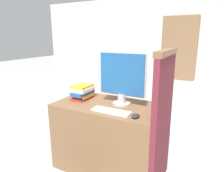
{
  "coord_description": "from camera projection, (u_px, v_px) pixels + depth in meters",
  "views": [
    {
      "loc": [
        0.97,
        -1.43,
        1.46
      ],
      "look_at": [
        0.06,
        0.28,
        0.96
      ],
      "focal_mm": 32.0,
      "sensor_mm": 36.0,
      "label": 1
    }
  ],
  "objects": [
    {
      "name": "wall_back",
      "position": [
        188.0,
        37.0,
        6.65
      ],
      "size": [
        12.0,
        0.06,
        2.8
      ],
      "color": "silver",
      "rests_on": "ground_plane"
    },
    {
      "name": "desk",
      "position": [
        108.0,
        136.0,
        2.2
      ],
      "size": [
        1.11,
        0.62,
        0.75
      ],
      "color": "brown",
      "rests_on": "ground_plane"
    },
    {
      "name": "carrel_divider",
      "position": [
        162.0,
        122.0,
        1.84
      ],
      "size": [
        0.07,
        0.58,
        1.34
      ],
      "color": "maroon",
      "rests_on": "ground_plane"
    },
    {
      "name": "monitor",
      "position": [
        122.0,
        78.0,
        2.03
      ],
      "size": [
        0.51,
        0.19,
        0.55
      ],
      "color": "#B7B7BC",
      "rests_on": "desk"
    },
    {
      "name": "keyboard",
      "position": [
        111.0,
        111.0,
        1.89
      ],
      "size": [
        0.38,
        0.12,
        0.02
      ],
      "color": "white",
      "rests_on": "desk"
    },
    {
      "name": "mouse",
      "position": [
        135.0,
        116.0,
        1.76
      ],
      "size": [
        0.07,
        0.1,
        0.03
      ],
      "color": "#262626",
      "rests_on": "desk"
    },
    {
      "name": "book_stack",
      "position": [
        83.0,
        92.0,
        2.28
      ],
      "size": [
        0.19,
        0.28,
        0.16
      ],
      "color": "#B72D28",
      "rests_on": "desk"
    },
    {
      "name": "far_chair",
      "position": [
        128.0,
        73.0,
        5.08
      ],
      "size": [
        0.44,
        0.44,
        0.92
      ],
      "rotation": [
        0.0,
        0.0,
        0.24
      ],
      "color": "brown",
      "rests_on": "ground_plane"
    },
    {
      "name": "bookshelf_far",
      "position": [
        179.0,
        48.0,
        6.63
      ],
      "size": [
        1.12,
        0.32,
        2.07
      ],
      "color": "#846042",
      "rests_on": "ground_plane"
    }
  ]
}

